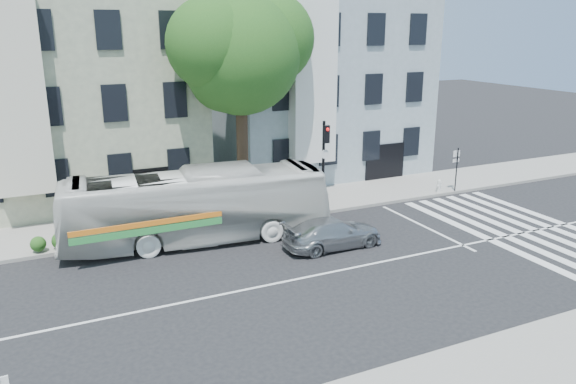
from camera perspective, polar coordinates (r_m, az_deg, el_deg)
ground at (r=20.94m, az=3.88°, el=-8.25°), size 120.00×120.00×0.00m
sidewalk_far at (r=27.68m, az=-4.15°, el=-1.83°), size 80.00×4.00×0.15m
building_left at (r=31.83m, az=-21.13°, el=9.53°), size 12.00×10.00×11.00m
building_right at (r=35.70m, az=2.22°, el=11.23°), size 12.00×10.00×11.00m
street_tree at (r=27.02m, az=-4.96°, el=14.47°), size 7.30×5.90×11.10m
bus at (r=23.71m, az=-9.29°, el=-1.42°), size 3.76×11.33×3.10m
sedan at (r=23.12m, az=4.57°, el=-4.17°), size 1.75×4.24×1.23m
hedge at (r=24.66m, az=-14.17°, el=-3.59°), size 8.14×4.13×0.70m
traffic_signal at (r=27.96m, az=3.74°, el=4.10°), size 0.45×0.53×4.30m
fire_hydrant at (r=31.33m, az=15.08°, el=0.63°), size 0.40×0.24×0.70m
far_sign_pole at (r=31.54m, az=16.74°, el=2.79°), size 0.43×0.16×2.38m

